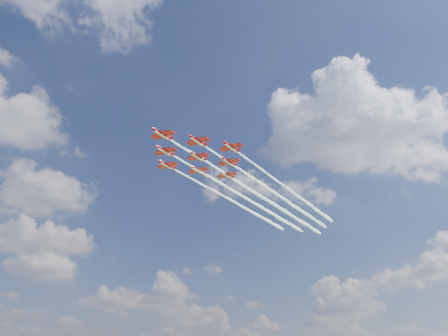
# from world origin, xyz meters

# --- Properties ---
(jet_lead) EXTENTS (103.12, 51.46, 2.62)m
(jet_lead) POSITION_xyz_m (35.86, 13.24, 75.82)
(jet_lead) COLOR #AC0914
(jet_row2_port) EXTENTS (103.12, 51.46, 2.62)m
(jet_row2_port) POSITION_xyz_m (48.42, 10.99, 75.82)
(jet_row2_port) COLOR #AC0914
(jet_row2_starb) EXTENTS (103.12, 51.46, 2.62)m
(jet_row2_starb) POSITION_xyz_m (42.05, 24.40, 75.82)
(jet_row2_starb) COLOR #AC0914
(jet_row3_port) EXTENTS (103.12, 51.46, 2.62)m
(jet_row3_port) POSITION_xyz_m (60.99, 8.73, 75.82)
(jet_row3_port) COLOR #AC0914
(jet_row3_centre) EXTENTS (103.12, 51.46, 2.62)m
(jet_row3_centre) POSITION_xyz_m (54.61, 22.15, 75.82)
(jet_row3_centre) COLOR #AC0914
(jet_row3_starb) EXTENTS (103.12, 51.46, 2.62)m
(jet_row3_starb) POSITION_xyz_m (48.24, 35.57, 75.82)
(jet_row3_starb) COLOR #AC0914
(jet_row4_port) EXTENTS (103.12, 51.46, 2.62)m
(jet_row4_port) POSITION_xyz_m (67.18, 19.89, 75.82)
(jet_row4_port) COLOR #AC0914
(jet_row4_starb) EXTENTS (103.12, 51.46, 2.62)m
(jet_row4_starb) POSITION_xyz_m (60.81, 33.31, 75.82)
(jet_row4_starb) COLOR #AC0914
(jet_tail) EXTENTS (103.12, 51.46, 2.62)m
(jet_tail) POSITION_xyz_m (73.37, 31.06, 75.82)
(jet_tail) COLOR #AC0914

